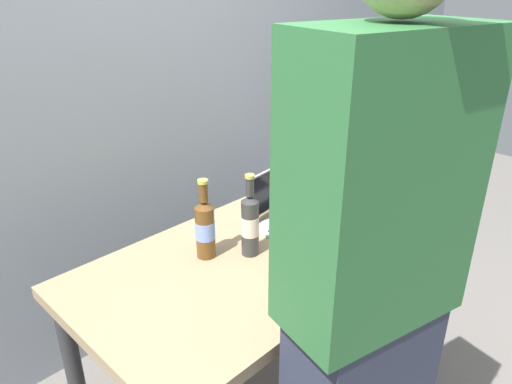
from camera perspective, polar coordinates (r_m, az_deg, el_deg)
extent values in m
cube|color=#9E8460|center=(1.81, 0.04, -7.88)|extent=(1.37, 0.77, 0.04)
cylinder|color=#2D2D30|center=(2.29, 17.38, -12.32)|extent=(0.06, 0.06, 0.68)
cylinder|color=#2D2D30|center=(1.98, -20.96, -19.76)|extent=(0.06, 0.06, 0.68)
cylinder|color=#2D2D30|center=(2.58, 4.56, -6.71)|extent=(0.06, 0.06, 0.68)
cube|color=#B7BABC|center=(1.99, 5.22, -3.71)|extent=(0.38, 0.29, 0.01)
cube|color=#232326|center=(1.98, 5.72, -3.67)|extent=(0.31, 0.18, 0.00)
cube|color=#B7BABC|center=(2.02, 1.85, 0.37)|extent=(0.36, 0.09, 0.22)
cube|color=black|center=(2.01, 1.94, 0.35)|extent=(0.33, 0.08, 0.20)
cylinder|color=#333333|center=(1.74, -0.72, -4.36)|extent=(0.06, 0.06, 0.21)
cone|color=#333333|center=(1.68, -0.74, -0.82)|extent=(0.06, 0.06, 0.02)
cylinder|color=#333333|center=(1.66, -0.75, 0.61)|extent=(0.03, 0.03, 0.07)
cylinder|color=#BFB74C|center=(1.65, -0.76, 1.91)|extent=(0.03, 0.03, 0.01)
cylinder|color=beige|center=(1.73, -0.72, -4.05)|extent=(0.07, 0.07, 0.08)
cylinder|color=brown|center=(1.74, -6.12, -4.82)|extent=(0.07, 0.07, 0.20)
cone|color=brown|center=(1.68, -6.29, -1.49)|extent=(0.07, 0.07, 0.02)
cylinder|color=brown|center=(1.66, -6.36, -0.03)|extent=(0.03, 0.03, 0.07)
cylinder|color=#BFB74C|center=(1.65, -6.42, 1.26)|extent=(0.04, 0.04, 0.01)
cylinder|color=#7B96E1|center=(1.73, -6.13, -4.53)|extent=(0.07, 0.07, 0.07)
cube|color=#2D6B38|center=(1.10, 14.79, 0.75)|extent=(0.49, 0.33, 0.70)
cube|color=#99A3AD|center=(2.20, -15.58, 13.81)|extent=(6.00, 0.10, 2.60)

